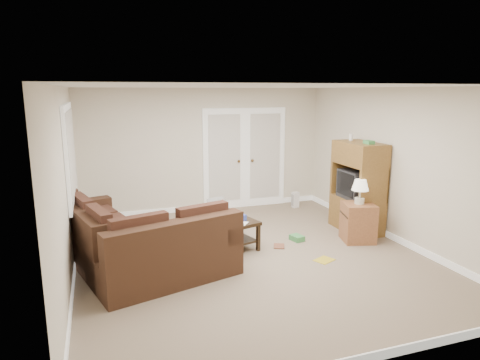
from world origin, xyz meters
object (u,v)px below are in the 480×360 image
object	(u,v)px
coffee_table	(226,229)
side_cabinet	(358,219)
tv_armoire	(358,187)
sectional_sofa	(128,243)

from	to	relation	value
coffee_table	side_cabinet	world-z (taller)	side_cabinet
coffee_table	side_cabinet	size ratio (longest dim) A/B	1.20
coffee_table	tv_armoire	xyz separation A→B (m)	(2.39, -0.08, 0.54)
tv_armoire	side_cabinet	size ratio (longest dim) A/B	1.63
sectional_sofa	coffee_table	distance (m)	1.63
coffee_table	tv_armoire	world-z (taller)	tv_armoire
sectional_sofa	side_cabinet	xyz separation A→B (m)	(3.67, -0.14, 0.03)
sectional_sofa	tv_armoire	size ratio (longest dim) A/B	1.76
sectional_sofa	coffee_table	xyz separation A→B (m)	(1.57, 0.43, -0.09)
tv_armoire	side_cabinet	distance (m)	0.71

